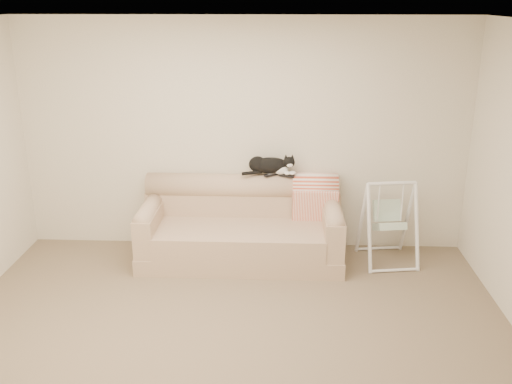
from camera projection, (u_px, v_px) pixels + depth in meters
ground_plane at (230, 339)px, 4.89m from camera, size 5.00×5.00×0.00m
room_shell at (227, 168)px, 4.39m from camera, size 5.04×4.04×2.60m
sofa at (241, 228)px, 6.30m from camera, size 2.20×0.93×0.90m
remote_a at (272, 174)px, 6.32m from camera, size 0.18×0.14×0.03m
remote_b at (287, 176)px, 6.28m from camera, size 0.18×0.10×0.02m
tuxedo_cat at (270, 165)px, 6.30m from camera, size 0.60×0.24×0.23m
throw_blanket at (315, 191)px, 6.36m from camera, size 0.50×0.38×0.58m
baby_swing at (389, 222)px, 6.19m from camera, size 0.64×0.68×0.93m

